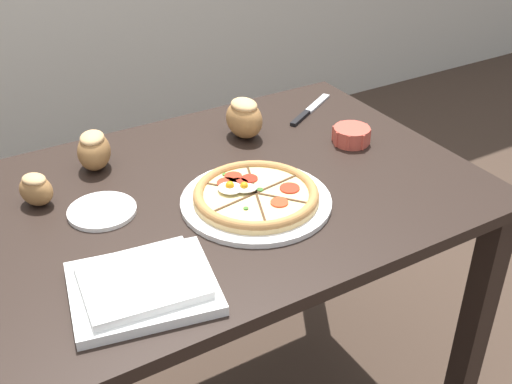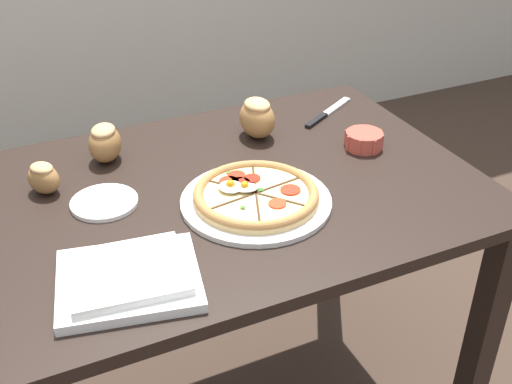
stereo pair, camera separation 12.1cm
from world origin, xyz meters
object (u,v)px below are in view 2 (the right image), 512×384
object	(u,v)px
pizza	(256,196)
bread_piece_near	(43,177)
dining_table	(223,230)
bread_piece_mid	(257,117)
knife_main	(328,113)
ramekin_bowl	(364,140)
bread_piece_far	(105,142)
side_saucer	(104,202)
napkin_folded	(128,277)

from	to	relation	value
pizza	bread_piece_near	bearing A→B (deg)	149.21
dining_table	bread_piece_mid	world-z (taller)	bread_piece_mid
bread_piece_near	knife_main	distance (m)	0.79
dining_table	pizza	size ratio (longest dim) A/B	3.56
ramekin_bowl	knife_main	xyz separation A→B (m)	(0.02, 0.21, -0.02)
bread_piece_far	side_saucer	bearing A→B (deg)	-105.39
napkin_folded	knife_main	distance (m)	0.85
dining_table	bread_piece_near	size ratio (longest dim) A/B	11.82
ramekin_bowl	side_saucer	bearing A→B (deg)	178.77
pizza	bread_piece_near	size ratio (longest dim) A/B	3.32
bread_piece_far	knife_main	bearing A→B (deg)	0.22
bread_piece_mid	bread_piece_far	world-z (taller)	bread_piece_mid
napkin_folded	bread_piece_mid	world-z (taller)	bread_piece_mid
bread_piece_far	knife_main	distance (m)	0.63
pizza	ramekin_bowl	bearing A→B (deg)	18.85
bread_piece_near	ramekin_bowl	bearing A→B (deg)	-8.98
dining_table	pizza	distance (m)	0.17
napkin_folded	knife_main	world-z (taller)	napkin_folded
napkin_folded	bread_piece_far	distance (m)	0.49
pizza	napkin_folded	xyz separation A→B (m)	(-0.32, -0.15, -0.00)
pizza	napkin_folded	bearing A→B (deg)	-155.21
dining_table	pizza	world-z (taller)	pizza
bread_piece_far	knife_main	size ratio (longest dim) A/B	0.60
pizza	bread_piece_far	world-z (taller)	bread_piece_far
pizza	bread_piece_mid	size ratio (longest dim) A/B	2.84
dining_table	napkin_folded	size ratio (longest dim) A/B	4.00
pizza	bread_piece_mid	xyz separation A→B (m)	(0.14, 0.29, 0.04)
knife_main	bread_piece_near	bearing A→B (deg)	156.07
napkin_folded	bread_piece_near	size ratio (longest dim) A/B	2.95
bread_piece_mid	knife_main	bearing A→B (deg)	9.58
bread_piece_mid	side_saucer	world-z (taller)	bread_piece_mid
pizza	bread_piece_far	distance (m)	0.41
dining_table	bread_piece_far	size ratio (longest dim) A/B	9.36
knife_main	ramekin_bowl	bearing A→B (deg)	-126.07
bread_piece_far	side_saucer	distance (m)	0.21
ramekin_bowl	side_saucer	size ratio (longest dim) A/B	0.68
bread_piece_mid	pizza	bearing A→B (deg)	-115.58
dining_table	bread_piece_mid	distance (m)	0.32
knife_main	side_saucer	distance (m)	0.71
ramekin_bowl	side_saucer	world-z (taller)	ramekin_bowl
bread_piece_mid	bread_piece_near	bearing A→B (deg)	-174.58
napkin_folded	bread_piece_mid	size ratio (longest dim) A/B	2.53
ramekin_bowl	bread_piece_near	world-z (taller)	bread_piece_near
ramekin_bowl	bread_piece_mid	world-z (taller)	bread_piece_mid
dining_table	ramekin_bowl	size ratio (longest dim) A/B	11.70
pizza	ramekin_bowl	distance (m)	0.38
bread_piece_mid	side_saucer	distance (m)	0.47
ramekin_bowl	napkin_folded	size ratio (longest dim) A/B	0.34
pizza	side_saucer	size ratio (longest dim) A/B	2.25
ramekin_bowl	knife_main	bearing A→B (deg)	84.54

